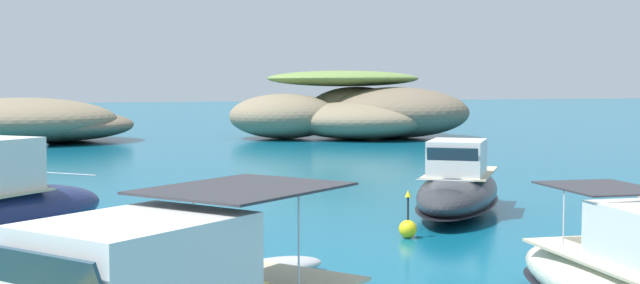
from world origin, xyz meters
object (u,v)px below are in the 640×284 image
Objects in this scene: dinghy_tender at (275,267)px; channel_buoy at (408,227)px; islet_small at (38,123)px; motorboat_charcoal at (458,189)px; islet_large at (356,110)px.

channel_buoy is (5.37, 3.38, 0.11)m from dinghy_tender.
motorboat_charcoal is (13.04, -44.56, -0.68)m from islet_small.
islet_large is 2.65× the size of motorboat_charcoal.
islet_large reaches higher than islet_small.
channel_buoy is (-3.94, -3.75, -0.57)m from motorboat_charcoal.
islet_large is 43.24m from motorboat_charcoal.
dinghy_tender is 1.94× the size of channel_buoy.
islet_small is 2.23× the size of motorboat_charcoal.
islet_large is at bearing -7.54° from islet_small.
motorboat_charcoal is at bearing 43.55° from channel_buoy.
dinghy_tender is at bearing -85.87° from islet_small.
islet_small is 13.58× the size of channel_buoy.
islet_small reaches higher than motorboat_charcoal.
islet_small is 7.00× the size of dinghy_tender.
islet_large reaches higher than dinghy_tender.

